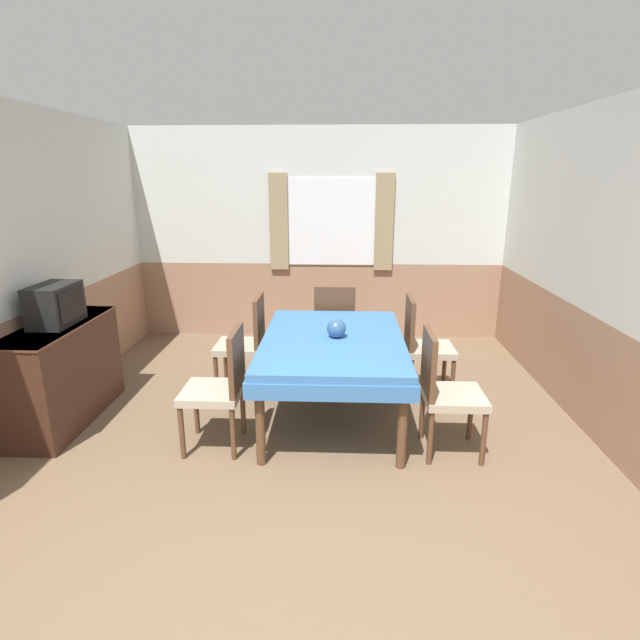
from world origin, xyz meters
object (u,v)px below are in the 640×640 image
object	(u,v)px
chair_left_near	(221,385)
tv	(55,305)
chair_head_window	(335,324)
chair_right_far	(423,343)
dining_table	(333,349)
chair_right_near	(445,389)
vase	(336,328)
chair_left_far	(246,340)
sideboard	(63,372)

from	to	relation	value
chair_left_near	tv	distance (m)	1.56
chair_head_window	chair_left_near	xyz separation A→B (m)	(-0.84, -1.62, 0.00)
chair_right_far	tv	size ratio (longest dim) A/B	2.08
dining_table	chair_right_near	distance (m)	0.99
vase	chair_head_window	bearing A→B (deg)	91.41
chair_left_near	chair_left_far	bearing A→B (deg)	0.00
chair_right_far	sideboard	size ratio (longest dim) A/B	0.75
dining_table	chair_head_window	xyz separation A→B (m)	(0.00, 1.10, -0.11)
chair_left_far	chair_left_near	size ratio (longest dim) A/B	1.00
chair_left_far	tv	world-z (taller)	tv
chair_head_window	chair_left_near	size ratio (longest dim) A/B	1.00
dining_table	vase	distance (m)	0.18
chair_right_far	sideboard	xyz separation A→B (m)	(-3.11, -0.67, -0.08)
dining_table	chair_left_far	distance (m)	0.99
tv	vase	world-z (taller)	tv
dining_table	chair_left_near	xyz separation A→B (m)	(-0.84, -0.52, -0.11)
chair_left_far	tv	size ratio (longest dim) A/B	2.08
dining_table	sideboard	distance (m)	2.28
chair_right_near	tv	bearing A→B (deg)	-97.32
tv	vase	distance (m)	2.30
chair_head_window	chair_left_near	distance (m)	1.82
chair_head_window	chair_right_near	distance (m)	1.82
chair_right_near	vase	distance (m)	1.01
chair_left_far	tv	distance (m)	1.65
chair_left_far	chair_left_near	world-z (taller)	same
dining_table	chair_left_far	xyz separation A→B (m)	(-0.84, 0.52, -0.11)
dining_table	sideboard	world-z (taller)	sideboard
chair_left_near	sideboard	world-z (taller)	chair_left_near
chair_head_window	chair_right_near	world-z (taller)	same
chair_left_far	chair_left_near	bearing A→B (deg)	-180.00
dining_table	tv	bearing A→B (deg)	-176.78
dining_table	vase	bearing A→B (deg)	-0.30
chair_right_near	tv	size ratio (longest dim) A/B	2.08
chair_left_far	chair_right_near	size ratio (longest dim) A/B	1.00
dining_table	chair_left_far	bearing A→B (deg)	147.89
chair_right_near	vase	bearing A→B (deg)	-122.96
chair_left_near	chair_right_far	world-z (taller)	same
chair_head_window	vase	bearing A→B (deg)	-88.59
dining_table	chair_head_window	world-z (taller)	chair_head_window
chair_head_window	chair_right_far	xyz separation A→B (m)	(0.84, -0.57, 0.00)
chair_right_near	tv	distance (m)	3.16
dining_table	vase	world-z (taller)	vase
dining_table	tv	xyz separation A→B (m)	(-2.26, -0.13, 0.39)
chair_right_near	tv	world-z (taller)	tv
sideboard	tv	bearing A→B (deg)	58.16
tv	vase	bearing A→B (deg)	3.18
sideboard	dining_table	bearing A→B (deg)	3.64
sideboard	vase	xyz separation A→B (m)	(2.30, 0.14, 0.37)
chair_head_window	tv	distance (m)	2.62
dining_table	chair_right_far	distance (m)	0.99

